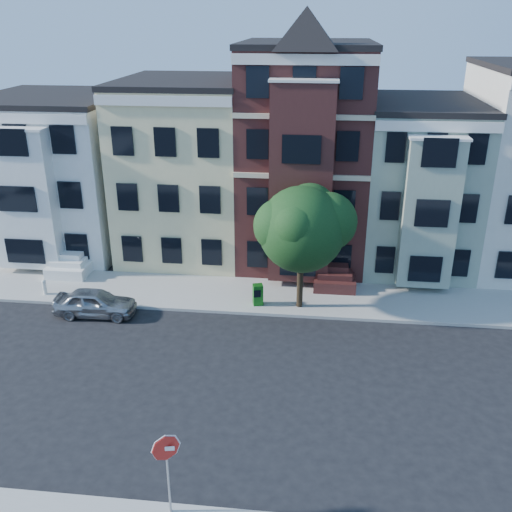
# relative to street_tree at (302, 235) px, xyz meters

# --- Properties ---
(ground) EXTENTS (120.00, 120.00, 0.00)m
(ground) POSITION_rel_street_tree_xyz_m (-0.20, -6.96, -3.95)
(ground) COLOR black
(far_sidewalk) EXTENTS (60.00, 4.00, 0.15)m
(far_sidewalk) POSITION_rel_street_tree_xyz_m (-0.20, 1.04, -3.88)
(far_sidewalk) COLOR #9E9B93
(far_sidewalk) RESTS_ON ground
(house_white) EXTENTS (8.00, 9.00, 9.00)m
(house_white) POSITION_rel_street_tree_xyz_m (-15.20, 7.54, 0.55)
(house_white) COLOR white
(house_white) RESTS_ON ground
(house_yellow) EXTENTS (7.00, 9.00, 10.00)m
(house_yellow) POSITION_rel_street_tree_xyz_m (-7.20, 7.54, 1.05)
(house_yellow) COLOR beige
(house_yellow) RESTS_ON ground
(house_brown) EXTENTS (7.00, 9.00, 12.00)m
(house_brown) POSITION_rel_street_tree_xyz_m (-0.20, 7.54, 2.05)
(house_brown) COLOR #401B19
(house_brown) RESTS_ON ground
(house_green) EXTENTS (6.00, 9.00, 9.00)m
(house_green) POSITION_rel_street_tree_xyz_m (6.30, 7.54, 0.55)
(house_green) COLOR #94A48D
(house_green) RESTS_ON ground
(street_tree) EXTENTS (8.38, 8.38, 7.60)m
(street_tree) POSITION_rel_street_tree_xyz_m (0.00, 0.00, 0.00)
(street_tree) COLOR #1E491B
(street_tree) RESTS_ON far_sidewalk
(parked_car) EXTENTS (4.01, 1.70, 1.35)m
(parked_car) POSITION_rel_street_tree_xyz_m (-9.87, -1.76, -3.28)
(parked_car) COLOR #9DA0A5
(parked_car) RESTS_ON ground
(newspaper_box) EXTENTS (0.58, 0.54, 1.08)m
(newspaper_box) POSITION_rel_street_tree_xyz_m (-2.08, -0.04, -3.26)
(newspaper_box) COLOR #125714
(newspaper_box) RESTS_ON far_sidewalk
(fire_hydrant) EXTENTS (0.28, 0.28, 0.65)m
(fire_hydrant) POSITION_rel_street_tree_xyz_m (-13.23, -0.14, -3.48)
(fire_hydrant) COLOR silver
(fire_hydrant) RESTS_ON far_sidewalk
(stop_sign) EXTENTS (0.87, 0.29, 3.15)m
(stop_sign) POSITION_rel_street_tree_xyz_m (-3.21, -13.26, -2.23)
(stop_sign) COLOR red
(stop_sign) RESTS_ON near_sidewalk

